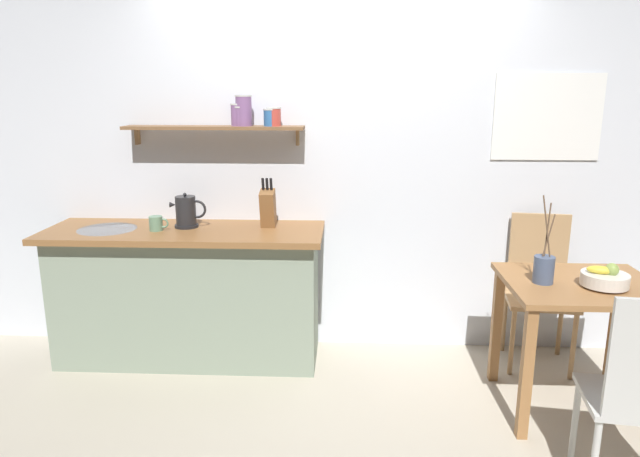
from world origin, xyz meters
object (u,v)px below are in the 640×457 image
twig_vase (544,269)px  fruit_bowl (605,278)px  electric_kettle (186,212)px  dining_chair_far (539,282)px  knife_block (268,207)px  coffee_mug_by_sink (156,223)px  dining_table (579,306)px  dining_chair_near (639,390)px

twig_vase → fruit_bowl: bearing=-11.5°
electric_kettle → dining_chair_far: bearing=1.3°
electric_kettle → knife_block: 0.54m
dining_chair_far → twig_vase: (-0.21, -0.65, 0.30)m
twig_vase → coffee_mug_by_sink: bearing=168.1°
dining_table → knife_block: size_ratio=2.48×
dining_chair_far → twig_vase: size_ratio=2.03×
fruit_bowl → knife_block: size_ratio=0.74×
knife_block → dining_table: bearing=-18.1°
dining_table → knife_block: knife_block is taller
dining_table → electric_kettle: electric_kettle is taller
dining_chair_near → fruit_bowl: bearing=80.8°
dining_chair_near → coffee_mug_by_sink: size_ratio=7.83×
fruit_bowl → coffee_mug_by_sink: (-2.63, 0.55, 0.14)m
dining_chair_far → electric_kettle: 2.41m
fruit_bowl → twig_vase: (-0.31, 0.06, 0.03)m
dining_chair_near → electric_kettle: bearing=150.4°
dining_table → fruit_bowl: bearing=-43.1°
dining_chair_near → dining_chair_far: 1.39m
twig_vase → coffee_mug_by_sink: 2.38m
dining_table → dining_chair_far: size_ratio=0.83×
dining_chair_far → coffee_mug_by_sink: 2.57m
dining_table → dining_chair_near: bearing=-91.9°
dining_chair_far → fruit_bowl: 0.77m
fruit_bowl → twig_vase: 0.31m
dining_chair_far → coffee_mug_by_sink: size_ratio=7.90×
twig_vase → electric_kettle: 2.24m
fruit_bowl → twig_vase: bearing=168.5°
fruit_bowl → coffee_mug_by_sink: bearing=168.1°
dining_chair_far → twig_vase: bearing=-107.6°
knife_block → coffee_mug_by_sink: 0.73m
twig_vase → electric_kettle: bearing=164.6°
dining_table → fruit_bowl: (0.08, -0.08, 0.19)m
dining_chair_far → coffee_mug_by_sink: (-2.53, -0.16, 0.42)m
dining_table → dining_chair_far: dining_chair_far is taller
electric_kettle → coffee_mug_by_sink: 0.21m
dining_chair_far → knife_block: bearing=-179.0°
electric_kettle → coffee_mug_by_sink: (-0.17, -0.10, -0.06)m
twig_vase → dining_table: bearing=4.2°
dining_table → coffee_mug_by_sink: size_ratio=6.53×
dining_chair_far → knife_block: 1.89m
knife_block → twig_vase: bearing=-21.0°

